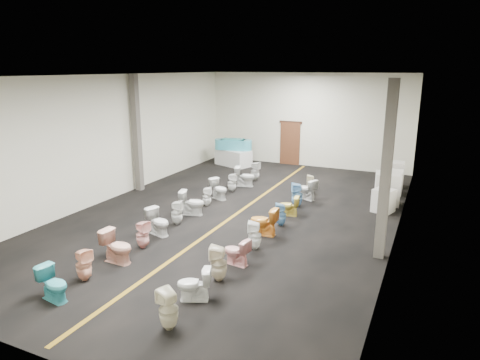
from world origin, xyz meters
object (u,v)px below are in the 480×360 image
(toilet_left_10, at_px, (245,176))
(toilet_left_9, at_px, (232,183))
(toilet_left_2, at_px, (117,247))
(toilet_left_8, at_px, (219,189))
(toilet_right_0, at_px, (168,310))
(toilet_right_8, at_px, (297,195))
(display_table, at_px, (233,158))
(toilet_left_6, at_px, (192,203))
(toilet_right_2, at_px, (219,263))
(toilet_right_9, at_px, (307,189))
(appliance_crate_a, at_px, (384,201))
(toilet_left_11, at_px, (255,171))
(toilet_left_0, at_px, (54,284))
(appliance_crate_b, at_px, (387,189))
(toilet_right_1, at_px, (194,284))
(toilet_left_1, at_px, (84,265))
(appliance_crate_c, at_px, (391,182))
(appliance_crate_d, at_px, (394,174))
(bathtub, at_px, (233,144))
(toilet_right_5, at_px, (264,221))
(toilet_right_6, at_px, (281,214))
(toilet_right_3, at_px, (237,252))
(toilet_left_4, at_px, (159,222))
(toilet_left_5, at_px, (177,213))
(toilet_right_7, at_px, (289,206))
(toilet_right_4, at_px, (255,235))
(toilet_left_3, at_px, (143,234))
(toilet_right_10, at_px, (311,184))
(toilet_left_7, at_px, (207,196))

(toilet_left_10, bearing_deg, toilet_left_9, 160.62)
(toilet_left_2, xyz_separation_m, toilet_left_8, (-0.17, 5.80, -0.04))
(toilet_right_0, height_order, toilet_right_8, toilet_right_8)
(display_table, xyz_separation_m, toilet_left_2, (2.11, -11.08, 0.02))
(toilet_left_6, relative_size, toilet_right_2, 0.97)
(toilet_left_10, relative_size, toilet_right_9, 1.06)
(appliance_crate_a, height_order, toilet_left_11, toilet_left_11)
(toilet_left_11, bearing_deg, toilet_left_8, -179.48)
(toilet_left_0, distance_m, toilet_left_6, 5.85)
(appliance_crate_b, xyz_separation_m, toilet_right_1, (-2.88, -8.53, -0.21))
(toilet_left_9, bearing_deg, toilet_left_1, 175.16)
(display_table, height_order, toilet_left_6, toilet_left_6)
(appliance_crate_c, height_order, appliance_crate_d, appliance_crate_d)
(display_table, distance_m, bathtub, 0.67)
(toilet_right_5, xyz_separation_m, toilet_right_9, (0.16, 3.91, -0.03))
(appliance_crate_b, xyz_separation_m, toilet_left_2, (-5.54, -7.76, -0.15))
(toilet_left_9, xyz_separation_m, toilet_right_9, (2.93, 0.29, 0.01))
(toilet_right_6, bearing_deg, toilet_right_8, 158.55)
(toilet_right_9, bearing_deg, appliance_crate_b, 128.07)
(bathtub, bearing_deg, toilet_left_6, -85.43)
(toilet_left_9, bearing_deg, toilet_right_3, -158.53)
(toilet_left_1, xyz_separation_m, toilet_left_4, (-0.07, 3.01, 0.00))
(appliance_crate_a, relative_size, toilet_left_0, 1.07)
(appliance_crate_b, distance_m, toilet_left_1, 10.46)
(toilet_right_1, distance_m, toilet_right_2, 0.98)
(toilet_left_0, height_order, toilet_left_2, toilet_left_2)
(toilet_left_8, bearing_deg, toilet_right_6, -96.62)
(toilet_left_1, distance_m, toilet_left_5, 3.95)
(display_table, relative_size, toilet_right_7, 2.67)
(toilet_right_0, bearing_deg, toilet_left_8, -136.17)
(toilet_right_4, bearing_deg, toilet_right_7, 162.34)
(toilet_left_3, bearing_deg, toilet_right_10, -10.86)
(appliance_crate_c, relative_size, toilet_right_8, 1.05)
(appliance_crate_a, bearing_deg, toilet_left_8, -169.98)
(display_table, distance_m, toilet_right_0, 13.81)
(toilet_right_2, height_order, toilet_right_8, toilet_right_8)
(toilet_left_6, bearing_deg, toilet_right_3, -148.21)
(toilet_left_1, distance_m, toilet_left_8, 6.87)
(toilet_right_1, height_order, toilet_right_7, toilet_right_1)
(appliance_crate_d, xyz_separation_m, toilet_left_8, (-5.71, -4.50, -0.14))
(toilet_left_2, height_order, toilet_left_6, toilet_left_2)
(toilet_left_1, relative_size, toilet_left_10, 0.95)
(toilet_left_3, relative_size, toilet_right_5, 0.93)
(toilet_left_11, height_order, toilet_right_1, toilet_left_11)
(toilet_left_8, distance_m, toilet_left_11, 3.01)
(bathtub, xyz_separation_m, toilet_right_1, (4.77, -11.84, -0.71))
(appliance_crate_c, bearing_deg, toilet_right_9, -142.29)
(toilet_left_1, xyz_separation_m, toilet_left_6, (-0.10, 4.93, 0.02))
(toilet_left_3, height_order, toilet_right_4, toilet_right_4)
(toilet_left_7, bearing_deg, toilet_left_8, -20.44)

